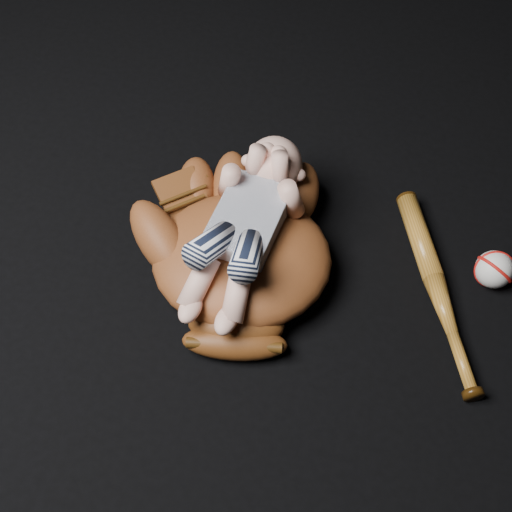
# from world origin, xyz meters

# --- Properties ---
(baseball_glove) EXTENTS (0.44, 0.48, 0.13)m
(baseball_glove) POSITION_xyz_m (0.01, 0.02, 0.07)
(baseball_glove) COLOR #5E2D14
(baseball_glove) RESTS_ON ground
(newborn_baby) EXTENTS (0.21, 0.38, 0.15)m
(newborn_baby) POSITION_xyz_m (0.01, 0.03, 0.12)
(newborn_baby) COLOR #E6A994
(newborn_baby) RESTS_ON baseball_glove
(baseball_bat) EXTENTS (0.18, 0.38, 0.04)m
(baseball_bat) POSITION_xyz_m (0.34, 0.06, 0.02)
(baseball_bat) COLOR #9E641E
(baseball_bat) RESTS_ON ground
(baseball) EXTENTS (0.08, 0.08, 0.06)m
(baseball) POSITION_xyz_m (0.42, 0.11, 0.03)
(baseball) COLOR silver
(baseball) RESTS_ON ground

